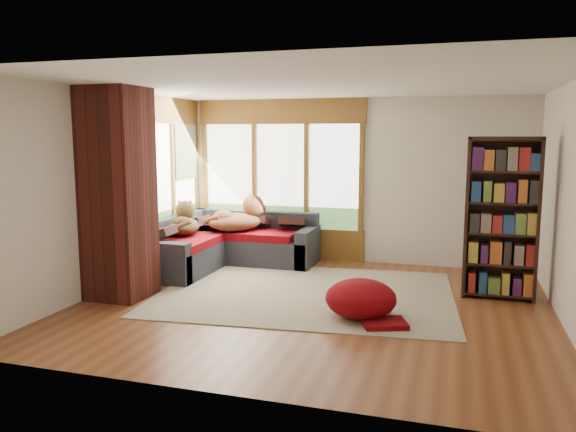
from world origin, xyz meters
The scene contains 17 objects.
floor centered at (0.00, 0.00, 0.00)m, with size 5.50×5.50×0.00m, color brown.
ceiling centered at (0.00, 0.00, 2.60)m, with size 5.50×5.50×0.00m, color white.
wall_back centered at (0.00, 2.50, 1.30)m, with size 5.50×0.04×2.60m, color silver.
wall_front centered at (0.00, -2.50, 1.30)m, with size 5.50×0.04×2.60m, color silver.
wall_left centered at (-2.75, 0.00, 1.30)m, with size 0.04×5.00×2.60m, color silver.
wall_right centered at (2.75, 0.00, 1.30)m, with size 0.04×5.00×2.60m, color silver.
windows_back centered at (-1.20, 2.47, 1.35)m, with size 2.82×0.10×1.90m.
windows_left centered at (-2.72, 1.20, 1.35)m, with size 0.10×2.62×1.90m.
roller_blind centered at (-2.69, 2.03, 1.75)m, with size 0.03×0.72×0.90m, color #6E7B52.
brick_chimney centered at (-2.40, -0.35, 1.30)m, with size 0.70×0.70×2.60m, color #471914.
sectional_sofa centered at (-1.95, 1.70, 0.30)m, with size 2.20×2.20×0.80m.
area_rug centered at (-0.20, 0.44, 0.01)m, with size 3.69×2.83×0.01m, color beige.
bookshelf centered at (2.14, 0.93, 1.00)m, with size 0.86×0.29×2.00m.
pouf centered at (0.63, -0.30, 0.23)m, with size 0.79×0.79×0.43m, color maroon.
dog_tan centered at (-1.66, 1.79, 0.78)m, with size 1.00×0.97×0.49m.
dog_brindle centered at (-2.36, 1.28, 0.75)m, with size 0.71×0.87×0.43m.
throw_pillows centered at (-1.86, 1.75, 0.75)m, with size 1.98×1.68×0.45m.
Camera 1 is at (1.62, -6.33, 2.01)m, focal length 35.00 mm.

